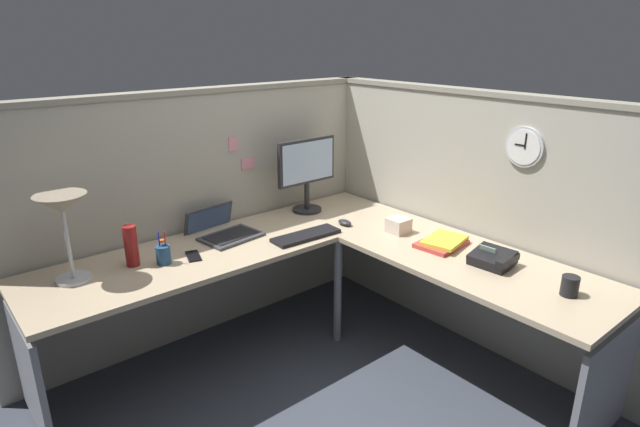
# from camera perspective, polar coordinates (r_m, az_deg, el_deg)

# --- Properties ---
(ground_plane) EXTENTS (6.80, 6.80, 0.00)m
(ground_plane) POSITION_cam_1_polar(r_m,az_deg,el_deg) (3.29, 1.65, -15.78)
(ground_plane) COLOR #383D47
(cubicle_wall_back) EXTENTS (2.57, 0.12, 1.58)m
(cubicle_wall_back) POSITION_cam_1_polar(r_m,az_deg,el_deg) (3.40, -12.70, -0.07)
(cubicle_wall_back) COLOR #A8A393
(cubicle_wall_back) RESTS_ON ground
(cubicle_wall_right) EXTENTS (0.12, 2.37, 1.58)m
(cubicle_wall_right) POSITION_cam_1_polar(r_m,az_deg,el_deg) (3.37, 15.99, -0.51)
(cubicle_wall_right) COLOR #A8A393
(cubicle_wall_right) RESTS_ON ground
(desk) EXTENTS (2.35, 2.15, 0.73)m
(desk) POSITION_cam_1_polar(r_m,az_deg,el_deg) (2.86, 0.20, -6.88)
(desk) COLOR tan
(desk) RESTS_ON ground
(monitor) EXTENTS (0.46, 0.20, 0.50)m
(monitor) POSITION_cam_1_polar(r_m,az_deg,el_deg) (3.49, -1.46, 4.85)
(monitor) COLOR #232326
(monitor) RESTS_ON desk
(laptop) EXTENTS (0.39, 0.42, 0.22)m
(laptop) POSITION_cam_1_polar(r_m,az_deg,el_deg) (3.21, -10.81, -1.81)
(laptop) COLOR #38383D
(laptop) RESTS_ON desk
(keyboard) EXTENTS (0.44, 0.16, 0.02)m
(keyboard) POSITION_cam_1_polar(r_m,az_deg,el_deg) (3.11, -1.54, -2.44)
(keyboard) COLOR black
(keyboard) RESTS_ON desk
(computer_mouse) EXTENTS (0.06, 0.10, 0.03)m
(computer_mouse) POSITION_cam_1_polar(r_m,az_deg,el_deg) (3.31, 2.74, -1.00)
(computer_mouse) COLOR #232326
(computer_mouse) RESTS_ON desk
(desk_lamp_dome) EXTENTS (0.24, 0.24, 0.44)m
(desk_lamp_dome) POSITION_cam_1_polar(r_m,az_deg,el_deg) (2.74, -26.45, 0.25)
(desk_lamp_dome) COLOR #B7BABF
(desk_lamp_dome) RESTS_ON desk
(pen_cup) EXTENTS (0.08, 0.08, 0.18)m
(pen_cup) POSITION_cam_1_polar(r_m,az_deg,el_deg) (2.87, -16.83, -4.32)
(pen_cup) COLOR navy
(pen_cup) RESTS_ON desk
(cell_phone) EXTENTS (0.11, 0.16, 0.01)m
(cell_phone) POSITION_cam_1_polar(r_m,az_deg,el_deg) (2.93, -13.76, -4.56)
(cell_phone) COLOR black
(cell_phone) RESTS_ON desk
(thermos_flask) EXTENTS (0.07, 0.07, 0.22)m
(thermos_flask) POSITION_cam_1_polar(r_m,az_deg,el_deg) (2.88, -20.04, -3.36)
(thermos_flask) COLOR maroon
(thermos_flask) RESTS_ON desk
(office_phone) EXTENTS (0.20, 0.22, 0.11)m
(office_phone) POSITION_cam_1_polar(r_m,az_deg,el_deg) (2.88, 18.53, -4.77)
(office_phone) COLOR black
(office_phone) RESTS_ON desk
(book_stack) EXTENTS (0.31, 0.25, 0.04)m
(book_stack) POSITION_cam_1_polar(r_m,az_deg,el_deg) (3.07, 13.31, -3.10)
(book_stack) COLOR #BF3F38
(book_stack) RESTS_ON desk
(coffee_mug) EXTENTS (0.08, 0.08, 0.10)m
(coffee_mug) POSITION_cam_1_polar(r_m,az_deg,el_deg) (2.69, 25.75, -7.18)
(coffee_mug) COLOR black
(coffee_mug) RESTS_ON desk
(tissue_box) EXTENTS (0.12, 0.12, 0.09)m
(tissue_box) POSITION_cam_1_polar(r_m,az_deg,el_deg) (3.21, 8.61, -1.29)
(tissue_box) COLOR beige
(tissue_box) RESTS_ON desk
(wall_clock) EXTENTS (0.04, 0.22, 0.22)m
(wall_clock) POSITION_cam_1_polar(r_m,az_deg,el_deg) (3.02, 21.59, 6.81)
(wall_clock) COLOR #B7BABF
(pinned_note_leftmost) EXTENTS (0.10, 0.00, 0.07)m
(pinned_note_leftmost) POSITION_cam_1_polar(r_m,az_deg,el_deg) (3.42, -7.92, 5.47)
(pinned_note_leftmost) COLOR pink
(pinned_note_middle) EXTENTS (0.06, 0.00, 0.09)m
(pinned_note_middle) POSITION_cam_1_polar(r_m,az_deg,el_deg) (3.34, -9.51, 7.53)
(pinned_note_middle) COLOR pink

